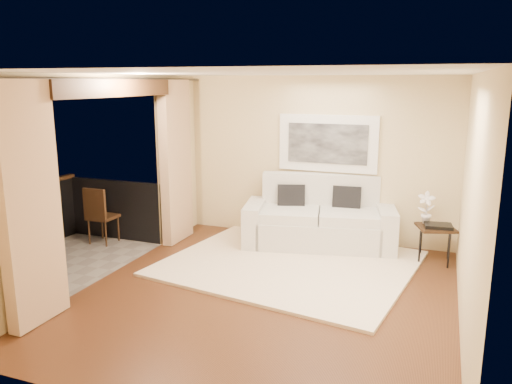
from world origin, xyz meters
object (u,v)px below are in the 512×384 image
at_px(side_table, 436,230).
at_px(bistro_table, 15,228).
at_px(ice_bucket, 12,212).
at_px(balcony_chair_near, 6,230).
at_px(balcony_chair_far, 99,212).
at_px(sofa, 319,222).
at_px(orchid, 426,208).

relative_size(side_table, bistro_table, 0.85).
xyz_separation_m(bistro_table, ice_bucket, (-0.16, 0.12, 0.18)).
bearing_deg(ice_bucket, bistro_table, -37.23).
bearing_deg(balcony_chair_near, balcony_chair_far, 90.94).
xyz_separation_m(bistro_table, balcony_chair_near, (-0.21, 0.04, -0.05)).
bearing_deg(side_table, sofa, 175.52).
relative_size(orchid, ice_bucket, 2.42).
bearing_deg(balcony_chair_far, ice_bucket, 74.40).
xyz_separation_m(balcony_chair_near, ice_bucket, (0.05, 0.07, 0.24)).
bearing_deg(side_table, bistro_table, -154.71).
distance_m(side_table, orchid, 0.36).
height_order(bistro_table, ice_bucket, ice_bucket).
relative_size(bistro_table, ice_bucket, 3.69).
distance_m(side_table, ice_bucket, 6.02).
relative_size(sofa, side_table, 3.98).
bearing_deg(bistro_table, orchid, 26.95).
bearing_deg(sofa, balcony_chair_far, -172.32).
height_order(side_table, orchid, orchid).
bearing_deg(ice_bucket, balcony_chair_near, -125.04).
relative_size(sofa, balcony_chair_far, 2.65).
height_order(sofa, bistro_table, sofa).
bearing_deg(orchid, side_table, -35.38).
height_order(side_table, balcony_chair_far, balcony_chair_far).
distance_m(bistro_table, balcony_chair_near, 0.22).
relative_size(orchid, balcony_chair_far, 0.51).
bearing_deg(side_table, balcony_chair_far, -168.30).
distance_m(orchid, ice_bucket, 5.91).
bearing_deg(orchid, balcony_chair_far, -166.70).
distance_m(side_table, balcony_chair_near, 6.09).
relative_size(orchid, balcony_chair_near, 0.47).
bearing_deg(balcony_chair_far, side_table, -167.90).
xyz_separation_m(side_table, ice_bucket, (-5.51, -2.41, 0.36)).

